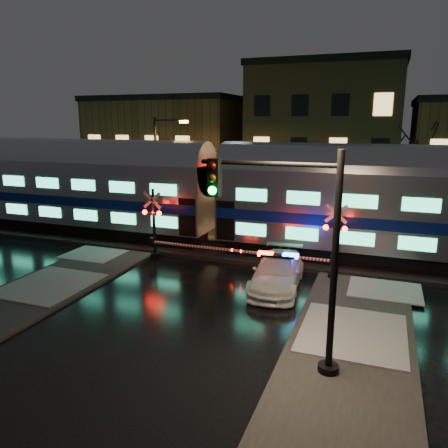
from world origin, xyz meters
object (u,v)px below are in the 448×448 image
(streetlight, at_px, (160,165))
(crossing_signal_left, at_px, (159,231))
(police_car, at_px, (277,272))
(traffic_light, at_px, (297,258))
(crossing_signal_right, at_px, (326,248))

(streetlight, bearing_deg, crossing_signal_left, -62.31)
(crossing_signal_left, distance_m, streetlight, 8.05)
(police_car, relative_size, streetlight, 0.69)
(traffic_light, bearing_deg, streetlight, 132.08)
(crossing_signal_right, bearing_deg, traffic_light, -88.93)
(crossing_signal_right, height_order, crossing_signal_left, crossing_signal_left)
(police_car, height_order, streetlight, streetlight)
(police_car, bearing_deg, crossing_signal_right, 39.99)
(traffic_light, bearing_deg, crossing_signal_left, 139.77)
(police_car, relative_size, crossing_signal_left, 0.97)
(police_car, height_order, traffic_light, traffic_light)
(crossing_signal_right, relative_size, streetlight, 0.71)
(crossing_signal_left, bearing_deg, streetlight, 117.69)
(police_car, relative_size, traffic_light, 0.79)
(police_car, xyz_separation_m, traffic_light, (1.98, -6.22, 2.73))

